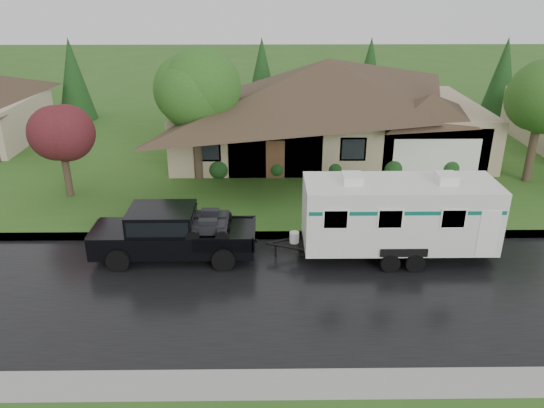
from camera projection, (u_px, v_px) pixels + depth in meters
The scene contains 11 objects.
ground at pixel (311, 263), 20.54m from camera, with size 140.00×140.00×0.00m, color #2D591B.
road at pixel (316, 291), 18.70m from camera, with size 140.00×8.00×0.01m, color black.
curb at pixel (307, 235), 22.57m from camera, with size 140.00×0.50×0.15m, color gray.
lawn at pixel (293, 146), 34.27m from camera, with size 140.00×26.00×0.15m, color #2D591B.
house_main at pixel (333, 96), 31.83m from camera, with size 19.44×10.80×6.90m.
tree_left_green at pixel (194, 90), 26.77m from camera, with size 4.17×4.17×6.89m.
tree_red at pixel (61, 134), 25.21m from camera, with size 2.76×2.76×4.57m.
tree_right_green at pixel (542, 99), 26.55m from camera, with size 3.85×3.85×6.37m.
shrub_row at pixel (335, 167), 28.83m from camera, with size 13.60×1.00×1.00m.
pickup_truck at pixel (171, 232), 20.56m from camera, with size 6.24×2.37×2.08m.
travel_trailer at pixel (399, 214), 20.38m from camera, with size 7.69×2.70×3.45m.
Camera 1 is at (-1.75, -17.91, 10.28)m, focal length 35.00 mm.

